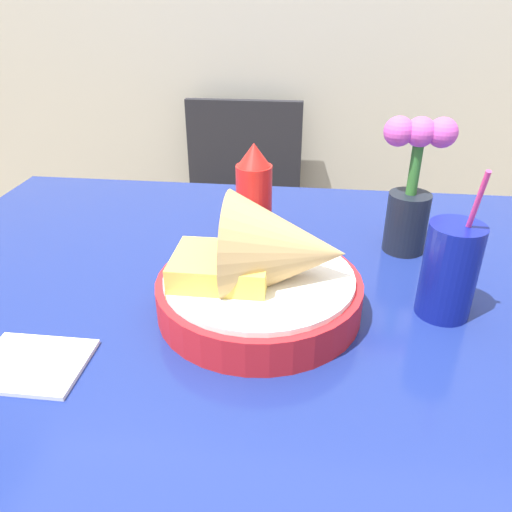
% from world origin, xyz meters
% --- Properties ---
extents(dining_table, '(1.24, 0.89, 0.76)m').
position_xyz_m(dining_table, '(0.00, 0.00, 0.67)').
color(dining_table, navy).
rests_on(dining_table, ground_plane).
extents(chair_far_window, '(0.40, 0.40, 0.85)m').
position_xyz_m(chair_far_window, '(-0.15, 0.91, 0.51)').
color(chair_far_window, black).
rests_on(chair_far_window, ground_plane).
extents(food_basket, '(0.30, 0.30, 0.18)m').
position_xyz_m(food_basket, '(0.04, -0.08, 0.82)').
color(food_basket, red).
rests_on(food_basket, dining_table).
extents(ketchup_bottle, '(0.07, 0.07, 0.19)m').
position_xyz_m(ketchup_bottle, '(-0.01, 0.15, 0.85)').
color(ketchup_bottle, red).
rests_on(ketchup_bottle, dining_table).
extents(drink_cup, '(0.08, 0.08, 0.23)m').
position_xyz_m(drink_cup, '(0.29, -0.06, 0.83)').
color(drink_cup, navy).
rests_on(drink_cup, dining_table).
extents(flower_vase, '(0.12, 0.07, 0.24)m').
position_xyz_m(flower_vase, '(0.26, 0.14, 0.88)').
color(flower_vase, black).
rests_on(flower_vase, dining_table).
extents(napkin, '(0.14, 0.11, 0.01)m').
position_xyz_m(napkin, '(-0.25, -0.24, 0.76)').
color(napkin, white).
rests_on(napkin, dining_table).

